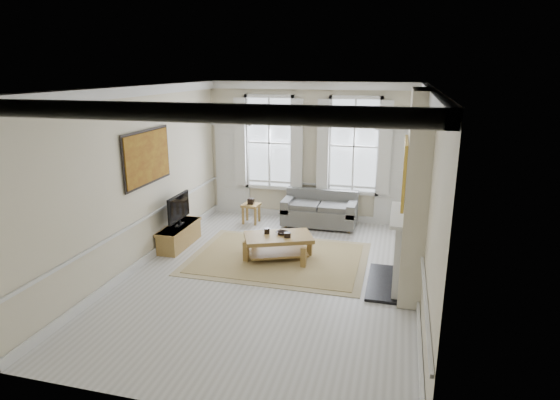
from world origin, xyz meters
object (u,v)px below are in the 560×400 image
(tv_stand, at_px, (179,236))
(sofa, at_px, (320,211))
(side_table, at_px, (251,208))
(coffee_table, at_px, (278,239))

(tv_stand, bearing_deg, sofa, 38.47)
(tv_stand, bearing_deg, side_table, 61.67)
(side_table, distance_m, tv_stand, 2.13)
(side_table, xyz_separation_m, tv_stand, (-1.01, -1.87, -0.15))
(side_table, distance_m, coffee_table, 2.37)
(sofa, height_order, side_table, sofa)
(tv_stand, bearing_deg, coffee_table, -3.82)
(sofa, bearing_deg, tv_stand, -141.53)
(sofa, bearing_deg, side_table, -171.23)
(side_table, height_order, coffee_table, coffee_table)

